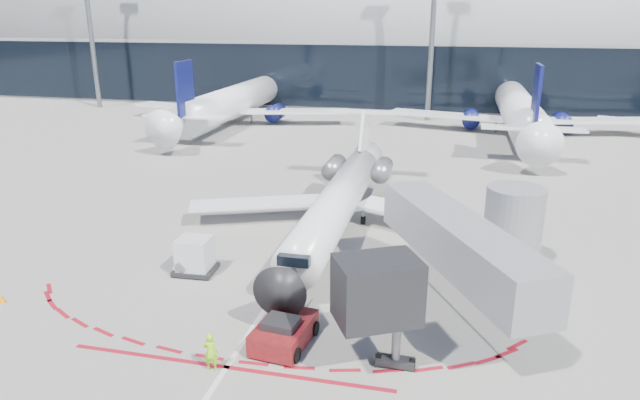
% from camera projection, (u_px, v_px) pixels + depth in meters
% --- Properties ---
extents(ground, '(260.00, 260.00, 0.00)m').
position_uv_depth(ground, '(299.00, 257.00, 34.09)').
color(ground, slate).
rests_on(ground, ground).
extents(apron_centerline, '(0.25, 40.00, 0.01)m').
position_uv_depth(apron_centerline, '(308.00, 244.00, 35.94)').
color(apron_centerline, silver).
rests_on(apron_centerline, ground).
extents(apron_stop_bar, '(14.00, 0.25, 0.01)m').
position_uv_depth(apron_stop_bar, '(227.00, 367.00, 23.45)').
color(apron_stop_bar, maroon).
rests_on(apron_stop_bar, ground).
extents(terminal_building, '(150.00, 24.15, 24.00)m').
position_uv_depth(terminal_building, '(404.00, 48.00, 91.53)').
color(terminal_building, gray).
rests_on(terminal_building, ground).
extents(jet_bridge, '(10.03, 15.20, 4.90)m').
position_uv_depth(jet_bridge, '(473.00, 243.00, 28.25)').
color(jet_bridge, gray).
rests_on(jet_bridge, ground).
extents(light_mast_west, '(0.70, 0.70, 25.00)m').
position_uv_depth(light_mast_west, '(90.00, 23.00, 84.32)').
color(light_mast_west, slate).
rests_on(light_mast_west, ground).
extents(light_mast_centre, '(0.70, 0.70, 25.00)m').
position_uv_depth(light_mast_centre, '(433.00, 24.00, 73.51)').
color(light_mast_centre, slate).
rests_on(light_mast_centre, ground).
extents(regional_jet, '(21.28, 26.24, 6.57)m').
position_uv_depth(regional_jet, '(340.00, 198.00, 37.83)').
color(regional_jet, white).
rests_on(regional_jet, ground).
extents(pushback_tug, '(2.56, 5.36, 1.37)m').
position_uv_depth(pushback_tug, '(284.00, 332.00, 24.93)').
color(pushback_tug, '#5B0D14').
rests_on(pushback_tug, ground).
extents(ramp_worker, '(0.67, 0.50, 1.68)m').
position_uv_depth(ramp_worker, '(211.00, 352.00, 23.04)').
color(ramp_worker, '#A3F81A').
rests_on(ramp_worker, ground).
extents(uld_container, '(2.29, 1.97, 2.07)m').
position_uv_depth(uld_container, '(195.00, 256.00, 31.67)').
color(uld_container, black).
rests_on(uld_container, ground).
extents(safety_cone_left, '(0.34, 0.34, 0.47)m').
position_uv_depth(safety_cone_left, '(2.00, 299.00, 28.61)').
color(safety_cone_left, orange).
rests_on(safety_cone_left, ground).
extents(safety_cone_right, '(0.36, 0.36, 0.50)m').
position_uv_depth(safety_cone_right, '(270.00, 334.00, 25.38)').
color(safety_cone_right, orange).
rests_on(safety_cone_right, ground).
extents(bg_airliner_0, '(35.20, 37.27, 11.39)m').
position_uv_depth(bg_airliner_0, '(236.00, 79.00, 74.73)').
color(bg_airliner_0, white).
rests_on(bg_airliner_0, ground).
extents(bg_airliner_1, '(36.20, 38.33, 11.71)m').
position_uv_depth(bg_airliner_1, '(520.00, 83.00, 68.16)').
color(bg_airliner_1, white).
rests_on(bg_airliner_1, ground).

